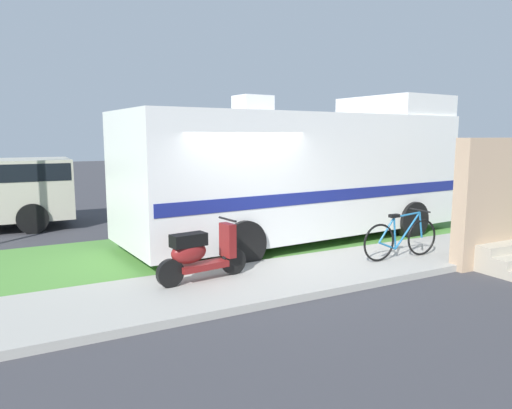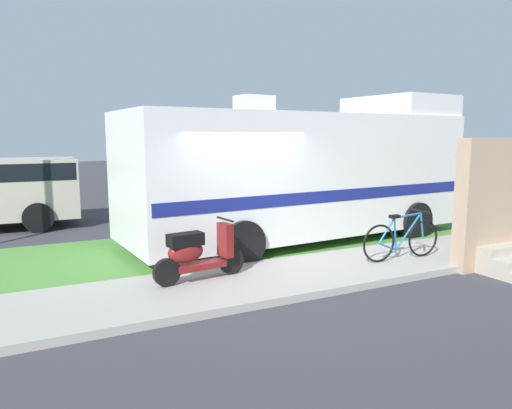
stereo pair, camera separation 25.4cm
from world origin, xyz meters
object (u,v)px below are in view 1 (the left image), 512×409
Objects in this scene: bottle_green at (471,241)px; bottle_spare at (471,242)px; scooter at (200,253)px; motorhome_rv at (302,172)px; bicycle at (401,238)px.

bottle_green is 0.88× the size of bottle_spare.
scooter is 7.11× the size of bottle_green.
motorhome_rv reaches higher than scooter.
motorhome_rv is 3.90m from bottle_spare.
scooter is at bearing -147.57° from motorhome_rv.
bottle_green is at bearing 36.48° from bottle_spare.
motorhome_rv reaches higher than bottle_green.
bottle_green is at bearing -43.19° from motorhome_rv.
bottle_spare is (-0.16, -0.12, 0.01)m from bottle_green.
bicycle is at bearing -78.52° from motorhome_rv.
motorhome_rv is 5.04× the size of scooter.
bicycle is at bearing 179.30° from bottle_spare.
bottle_green is (6.04, -0.38, -0.36)m from scooter.
scooter is at bearing 176.40° from bottle_green.
motorhome_rv reaches higher than bottle_spare.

